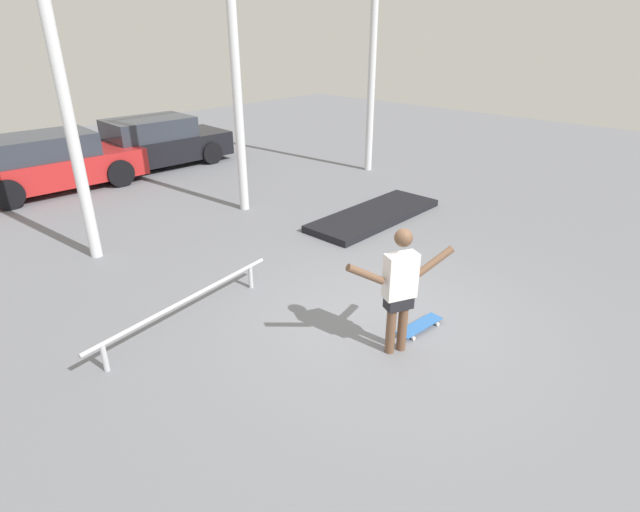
{
  "coord_description": "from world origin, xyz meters",
  "views": [
    {
      "loc": [
        -5.04,
        -3.35,
        3.87
      ],
      "look_at": [
        -0.17,
        1.15,
        0.77
      ],
      "focal_mm": 28.0,
      "sensor_mm": 36.0,
      "label": 1
    }
  ],
  "objects_px": {
    "manual_pad": "(374,215)",
    "parked_car_black": "(155,143)",
    "skateboard": "(420,326)",
    "grind_rail": "(186,303)",
    "parked_car_red": "(51,163)",
    "skateboarder": "(400,286)"
  },
  "relations": [
    {
      "from": "manual_pad",
      "to": "parked_car_black",
      "type": "relative_size",
      "value": 0.77
    },
    {
      "from": "skateboard",
      "to": "parked_car_black",
      "type": "bearing_deg",
      "value": 84.06
    },
    {
      "from": "grind_rail",
      "to": "parked_car_black",
      "type": "relative_size",
      "value": 0.74
    },
    {
      "from": "skateboard",
      "to": "manual_pad",
      "type": "xyz_separation_m",
      "value": [
        3.06,
        3.1,
        0.01
      ]
    },
    {
      "from": "parked_car_red",
      "to": "parked_car_black",
      "type": "distance_m",
      "value": 2.99
    },
    {
      "from": "manual_pad",
      "to": "parked_car_black",
      "type": "distance_m",
      "value": 7.43
    },
    {
      "from": "skateboard",
      "to": "grind_rail",
      "type": "bearing_deg",
      "value": 135.85
    },
    {
      "from": "skateboarder",
      "to": "manual_pad",
      "type": "xyz_separation_m",
      "value": [
        3.69,
        3.13,
        -0.88
      ]
    },
    {
      "from": "skateboarder",
      "to": "skateboard",
      "type": "xyz_separation_m",
      "value": [
        0.63,
        0.03,
        -0.89
      ]
    },
    {
      "from": "skateboarder",
      "to": "manual_pad",
      "type": "bearing_deg",
      "value": 66.07
    },
    {
      "from": "manual_pad",
      "to": "grind_rail",
      "type": "relative_size",
      "value": 1.05
    },
    {
      "from": "manual_pad",
      "to": "grind_rail",
      "type": "bearing_deg",
      "value": -173.24
    },
    {
      "from": "skateboarder",
      "to": "grind_rail",
      "type": "height_order",
      "value": "skateboarder"
    },
    {
      "from": "grind_rail",
      "to": "parked_car_red",
      "type": "relative_size",
      "value": 0.73
    },
    {
      "from": "skateboard",
      "to": "manual_pad",
      "type": "bearing_deg",
      "value": 51.27
    },
    {
      "from": "grind_rail",
      "to": "parked_car_red",
      "type": "distance_m",
      "value": 7.92
    },
    {
      "from": "manual_pad",
      "to": "parked_car_red",
      "type": "height_order",
      "value": "parked_car_red"
    },
    {
      "from": "skateboarder",
      "to": "parked_car_black",
      "type": "xyz_separation_m",
      "value": [
        2.82,
        10.48,
        -0.27
      ]
    },
    {
      "from": "skateboarder",
      "to": "skateboard",
      "type": "distance_m",
      "value": 1.09
    },
    {
      "from": "grind_rail",
      "to": "parked_car_red",
      "type": "bearing_deg",
      "value": 80.59
    },
    {
      "from": "skateboard",
      "to": "parked_car_red",
      "type": "height_order",
      "value": "parked_car_red"
    },
    {
      "from": "grind_rail",
      "to": "parked_car_red",
      "type": "height_order",
      "value": "parked_car_red"
    }
  ]
}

